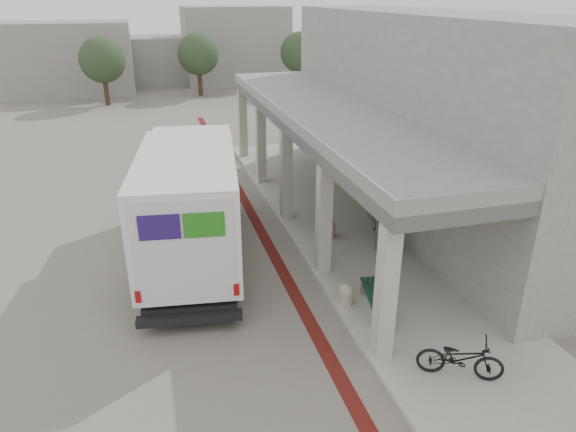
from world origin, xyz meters
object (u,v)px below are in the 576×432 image
object	(u,v)px
bench	(375,300)
bicycle_black	(460,358)
utility_cabinet	(384,237)
fedex_truck	(191,199)

from	to	relation	value
bench	bicycle_black	distance (m)	2.83
bench	utility_cabinet	bearing A→B (deg)	72.95
bench	bicycle_black	world-z (taller)	bicycle_black
bench	fedex_truck	bearing A→B (deg)	144.46
bench	utility_cabinet	xyz separation A→B (m)	(1.61, 2.91, 0.17)
bench	bicycle_black	size ratio (longest dim) A/B	1.07
bench	utility_cabinet	size ratio (longest dim) A/B	1.96
fedex_truck	bench	xyz separation A→B (m)	(4.07, -4.44, -1.46)
fedex_truck	bicycle_black	distance (m)	8.71
fedex_truck	bench	size ratio (longest dim) A/B	4.52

